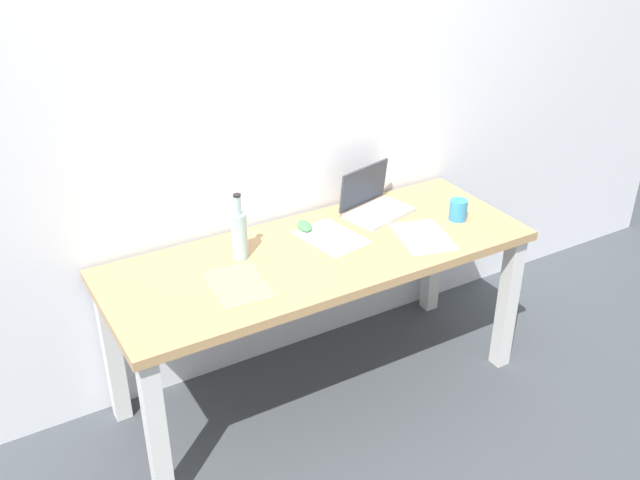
# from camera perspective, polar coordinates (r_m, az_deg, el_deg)

# --- Properties ---
(ground_plane) EXTENTS (8.00, 8.00, 0.00)m
(ground_plane) POSITION_cam_1_polar(r_m,az_deg,el_deg) (3.46, 0.00, -11.51)
(ground_plane) COLOR #42474C
(back_wall) EXTENTS (5.20, 0.08, 2.60)m
(back_wall) POSITION_cam_1_polar(r_m,az_deg,el_deg) (3.14, -3.76, 11.30)
(back_wall) COLOR white
(back_wall) RESTS_ON ground
(desk) EXTENTS (1.83, 0.68, 0.74)m
(desk) POSITION_cam_1_polar(r_m,az_deg,el_deg) (3.09, 0.00, -2.43)
(desk) COLOR tan
(desk) RESTS_ON ground
(laptop_right) EXTENTS (0.34, 0.28, 0.21)m
(laptop_right) POSITION_cam_1_polar(r_m,az_deg,el_deg) (3.35, 4.24, 2.93)
(laptop_right) COLOR silver
(laptop_right) RESTS_ON desk
(beer_bottle) EXTENTS (0.07, 0.07, 0.29)m
(beer_bottle) POSITION_cam_1_polar(r_m,az_deg,el_deg) (2.95, -6.39, 0.50)
(beer_bottle) COLOR #99B7C1
(beer_bottle) RESTS_ON desk
(computer_mouse) EXTENTS (0.08, 0.11, 0.03)m
(computer_mouse) POSITION_cam_1_polar(r_m,az_deg,el_deg) (3.20, -1.23, 1.13)
(computer_mouse) COLOR #4C9E56
(computer_mouse) RESTS_ON desk
(coffee_mug) EXTENTS (0.08, 0.08, 0.09)m
(coffee_mug) POSITION_cam_1_polar(r_m,az_deg,el_deg) (3.33, 10.84, 2.36)
(coffee_mug) COLOR #338CC6
(coffee_mug) RESTS_ON desk
(paper_sheet_front_left) EXTENTS (0.24, 0.32, 0.00)m
(paper_sheet_front_left) POSITION_cam_1_polar(r_m,az_deg,el_deg) (2.82, -6.50, -3.53)
(paper_sheet_front_left) COLOR #F4E06B
(paper_sheet_front_left) RESTS_ON desk
(paper_sheet_near_back) EXTENTS (0.26, 0.33, 0.00)m
(paper_sheet_near_back) POSITION_cam_1_polar(r_m,az_deg,el_deg) (3.14, 0.89, 0.22)
(paper_sheet_near_back) COLOR white
(paper_sheet_near_back) RESTS_ON desk
(paper_sheet_front_right) EXTENTS (0.28, 0.34, 0.00)m
(paper_sheet_front_right) POSITION_cam_1_polar(r_m,az_deg,el_deg) (3.18, 8.13, 0.27)
(paper_sheet_front_right) COLOR white
(paper_sheet_front_right) RESTS_ON desk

